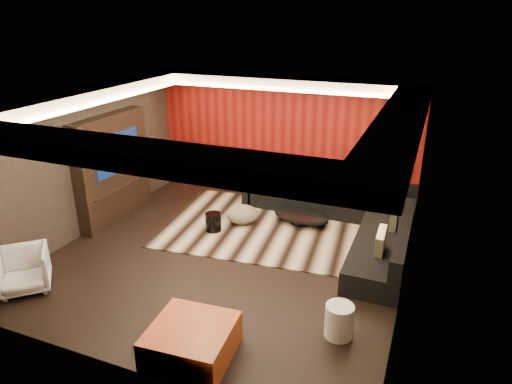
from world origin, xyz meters
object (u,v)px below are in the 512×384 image
at_px(drum_stool, 213,222).
at_px(sectional_sofa, 346,217).
at_px(coffee_table, 301,218).
at_px(orange_ottoman, 192,342).
at_px(armchair, 24,270).
at_px(white_side_table, 339,321).

bearing_deg(drum_stool, sectional_sofa, 24.56).
relative_size(coffee_table, drum_stool, 3.24).
xyz_separation_m(coffee_table, sectional_sofa, (0.90, 0.11, 0.14)).
bearing_deg(drum_stool, orange_ottoman, -67.49).
relative_size(drum_stool, armchair, 0.50).
height_order(white_side_table, orange_ottoman, white_side_table).
relative_size(coffee_table, orange_ottoman, 1.19).
bearing_deg(drum_stool, coffee_table, 33.26).
xyz_separation_m(coffee_table, armchair, (-3.34, -3.90, 0.21)).
bearing_deg(sectional_sofa, orange_ottoman, -103.65).
bearing_deg(white_side_table, drum_stool, 143.97).
height_order(coffee_table, orange_ottoman, orange_ottoman).
height_order(drum_stool, white_side_table, white_side_table).
height_order(coffee_table, white_side_table, white_side_table).
relative_size(white_side_table, sectional_sofa, 0.13).
height_order(white_side_table, armchair, armchair).
bearing_deg(armchair, drum_stool, 14.94).
relative_size(white_side_table, armchair, 0.65).
bearing_deg(coffee_table, sectional_sofa, 6.98).
bearing_deg(orange_ottoman, white_side_table, 33.63).
bearing_deg(orange_ottoman, coffee_table, 87.83).
relative_size(armchair, sectional_sofa, 0.20).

